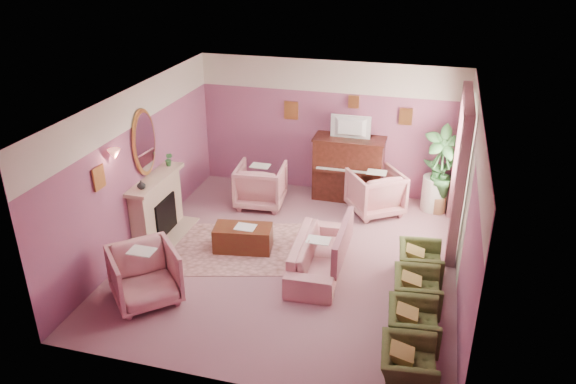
% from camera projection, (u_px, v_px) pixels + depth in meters
% --- Properties ---
extents(floor, '(5.50, 6.00, 0.01)m').
position_uv_depth(floor, '(291.00, 259.00, 9.64)').
color(floor, '#8D5D69').
rests_on(floor, ground).
extents(ceiling, '(5.50, 6.00, 0.01)m').
position_uv_depth(ceiling, '(292.00, 100.00, 8.45)').
color(ceiling, silver).
rests_on(ceiling, wall_back).
extents(wall_back, '(5.50, 0.02, 2.80)m').
position_uv_depth(wall_back, '(329.00, 128.00, 11.66)').
color(wall_back, '#714265').
rests_on(wall_back, floor).
extents(wall_front, '(5.50, 0.02, 2.80)m').
position_uv_depth(wall_front, '(224.00, 289.00, 6.42)').
color(wall_front, '#714265').
rests_on(wall_front, floor).
extents(wall_left, '(0.02, 6.00, 2.80)m').
position_uv_depth(wall_left, '(138.00, 168.00, 9.70)').
color(wall_left, '#714265').
rests_on(wall_left, floor).
extents(wall_right, '(0.02, 6.00, 2.80)m').
position_uv_depth(wall_right, '(469.00, 205.00, 8.39)').
color(wall_right, '#714265').
rests_on(wall_right, floor).
extents(picture_rail_band, '(5.50, 0.01, 0.65)m').
position_uv_depth(picture_rail_band, '(330.00, 77.00, 11.20)').
color(picture_rail_band, beige).
rests_on(picture_rail_band, wall_back).
extents(stripe_panel, '(0.01, 3.00, 2.15)m').
position_uv_depth(stripe_panel, '(464.00, 189.00, 9.66)').
color(stripe_panel, '#AEBA9E').
rests_on(stripe_panel, wall_right).
extents(fireplace_surround, '(0.30, 1.40, 1.10)m').
position_uv_depth(fireplace_surround, '(157.00, 208.00, 10.20)').
color(fireplace_surround, tan).
rests_on(fireplace_surround, floor).
extents(fireplace_inset, '(0.18, 0.72, 0.68)m').
position_uv_depth(fireplace_inset, '(163.00, 216.00, 10.24)').
color(fireplace_inset, black).
rests_on(fireplace_inset, floor).
extents(fire_ember, '(0.06, 0.54, 0.10)m').
position_uv_depth(fire_ember, '(166.00, 225.00, 10.30)').
color(fire_ember, red).
rests_on(fire_ember, floor).
extents(mantel_shelf, '(0.40, 1.55, 0.07)m').
position_uv_depth(mantel_shelf, '(155.00, 179.00, 9.95)').
color(mantel_shelf, tan).
rests_on(mantel_shelf, fireplace_surround).
extents(hearth, '(0.55, 1.50, 0.02)m').
position_uv_depth(hearth, '(170.00, 235.00, 10.38)').
color(hearth, tan).
rests_on(hearth, floor).
extents(mirror_frame, '(0.04, 0.72, 1.20)m').
position_uv_depth(mirror_frame, '(144.00, 142.00, 9.69)').
color(mirror_frame, '#C28840').
rests_on(mirror_frame, wall_left).
extents(mirror_glass, '(0.01, 0.60, 1.06)m').
position_uv_depth(mirror_glass, '(145.00, 143.00, 9.69)').
color(mirror_glass, white).
rests_on(mirror_glass, wall_left).
extents(sconce_shade, '(0.20, 0.20, 0.16)m').
position_uv_depth(sconce_shade, '(114.00, 154.00, 8.68)').
color(sconce_shade, '#FF7F6C').
rests_on(sconce_shade, wall_left).
extents(piano, '(1.40, 0.60, 1.30)m').
position_uv_depth(piano, '(348.00, 169.00, 11.58)').
color(piano, '#391710').
rests_on(piano, floor).
extents(piano_keyshelf, '(1.30, 0.12, 0.06)m').
position_uv_depth(piano_keyshelf, '(346.00, 172.00, 11.25)').
color(piano_keyshelf, '#391710').
rests_on(piano_keyshelf, piano).
extents(piano_keys, '(1.20, 0.08, 0.02)m').
position_uv_depth(piano_keys, '(346.00, 171.00, 11.23)').
color(piano_keys, silver).
rests_on(piano_keys, piano).
extents(piano_top, '(1.45, 0.65, 0.04)m').
position_uv_depth(piano_top, '(350.00, 139.00, 11.30)').
color(piano_top, '#391710').
rests_on(piano_top, piano).
extents(television, '(0.80, 0.12, 0.48)m').
position_uv_depth(television, '(350.00, 126.00, 11.14)').
color(television, black).
rests_on(television, piano).
extents(print_back_left, '(0.30, 0.03, 0.38)m').
position_uv_depth(print_back_left, '(291.00, 110.00, 11.68)').
color(print_back_left, '#C28840').
rests_on(print_back_left, wall_back).
extents(print_back_right, '(0.26, 0.03, 0.34)m').
position_uv_depth(print_back_right, '(406.00, 117.00, 11.10)').
color(print_back_right, '#C28840').
rests_on(print_back_right, wall_back).
extents(print_back_mid, '(0.22, 0.03, 0.26)m').
position_uv_depth(print_back_mid, '(354.00, 102.00, 11.25)').
color(print_back_mid, '#C28840').
rests_on(print_back_mid, wall_back).
extents(print_left_wall, '(0.03, 0.28, 0.36)m').
position_uv_depth(print_left_wall, '(99.00, 178.00, 8.51)').
color(print_left_wall, '#C28840').
rests_on(print_left_wall, wall_left).
extents(window_blind, '(0.03, 1.40, 1.80)m').
position_uv_depth(window_blind, '(467.00, 150.00, 9.62)').
color(window_blind, '#F1DFC5').
rests_on(window_blind, wall_right).
extents(curtain_left, '(0.16, 0.34, 2.60)m').
position_uv_depth(curtain_left, '(459.00, 193.00, 9.01)').
color(curtain_left, '#92515F').
rests_on(curtain_left, floor).
extents(curtain_right, '(0.16, 0.34, 2.60)m').
position_uv_depth(curtain_right, '(459.00, 153.00, 10.62)').
color(curtain_right, '#92515F').
rests_on(curtain_right, floor).
extents(pelmet, '(0.16, 2.20, 0.16)m').
position_uv_depth(pelmet, '(469.00, 101.00, 9.28)').
color(pelmet, '#92515F').
rests_on(pelmet, wall_right).
extents(mantel_plant, '(0.16, 0.16, 0.28)m').
position_uv_depth(mantel_plant, '(169.00, 159.00, 10.35)').
color(mantel_plant, '#346C35').
rests_on(mantel_plant, mantel_shelf).
extents(mantel_vase, '(0.16, 0.16, 0.16)m').
position_uv_depth(mantel_vase, '(141.00, 185.00, 9.46)').
color(mantel_vase, beige).
rests_on(mantel_vase, mantel_shelf).
extents(area_rug, '(2.89, 2.40, 0.01)m').
position_uv_depth(area_rug, '(245.00, 248.00, 9.97)').
color(area_rug, '#A36F6B').
rests_on(area_rug, floor).
extents(coffee_table, '(1.07, 0.65, 0.45)m').
position_uv_depth(coffee_table, '(243.00, 238.00, 9.84)').
color(coffee_table, '#4E2513').
rests_on(coffee_table, floor).
extents(table_paper, '(0.35, 0.28, 0.01)m').
position_uv_depth(table_paper, '(245.00, 227.00, 9.73)').
color(table_paper, silver).
rests_on(table_paper, coffee_table).
extents(sofa, '(0.65, 1.96, 0.79)m').
position_uv_depth(sofa, '(318.00, 249.00, 9.18)').
color(sofa, tan).
rests_on(sofa, floor).
extents(sofa_throw, '(0.10, 1.49, 0.55)m').
position_uv_depth(sofa_throw, '(343.00, 241.00, 9.00)').
color(sofa_throw, '#92515F').
rests_on(sofa_throw, sofa).
extents(floral_armchair_left, '(0.93, 0.93, 0.97)m').
position_uv_depth(floral_armchair_left, '(261.00, 183.00, 11.35)').
color(floral_armchair_left, tan).
rests_on(floral_armchair_left, floor).
extents(floral_armchair_right, '(0.93, 0.93, 0.97)m').
position_uv_depth(floral_armchair_right, '(376.00, 190.00, 11.04)').
color(floral_armchair_right, tan).
rests_on(floral_armchair_right, floor).
extents(floral_armchair_front, '(0.93, 0.93, 0.97)m').
position_uv_depth(floral_armchair_front, '(144.00, 273.00, 8.38)').
color(floral_armchair_front, tan).
rests_on(floral_armchair_front, floor).
extents(olive_chair_a, '(0.56, 0.80, 0.69)m').
position_uv_depth(olive_chair_a, '(409.00, 360.00, 6.88)').
color(olive_chair_a, '#475225').
rests_on(olive_chair_a, floor).
extents(olive_chair_b, '(0.56, 0.80, 0.69)m').
position_uv_depth(olive_chair_b, '(413.00, 320.00, 7.59)').
color(olive_chair_b, '#475225').
rests_on(olive_chair_b, floor).
extents(olive_chair_c, '(0.56, 0.80, 0.69)m').
position_uv_depth(olive_chair_c, '(417.00, 286.00, 8.31)').
color(olive_chair_c, '#475225').
rests_on(olive_chair_c, floor).
extents(olive_chair_d, '(0.56, 0.80, 0.69)m').
position_uv_depth(olive_chair_d, '(420.00, 258.00, 9.03)').
color(olive_chair_d, '#475225').
rests_on(olive_chair_d, floor).
extents(side_table, '(0.52, 0.52, 0.70)m').
position_uv_depth(side_table, '(435.00, 193.00, 11.23)').
color(side_table, white).
rests_on(side_table, floor).
extents(side_plant_big, '(0.30, 0.30, 0.34)m').
position_uv_depth(side_plant_big, '(438.00, 169.00, 11.01)').
color(side_plant_big, '#346C35').
rests_on(side_plant_big, side_table).
extents(side_plant_small, '(0.16, 0.16, 0.28)m').
position_uv_depth(side_plant_small, '(444.00, 173.00, 10.90)').
color(side_plant_small, '#346C35').
rests_on(side_plant_small, side_table).
extents(palm_pot, '(0.34, 0.34, 0.34)m').
position_uv_depth(palm_pot, '(437.00, 204.00, 11.20)').
color(palm_pot, brown).
rests_on(palm_pot, floor).
extents(palm_plant, '(0.76, 0.76, 1.44)m').
position_uv_depth(palm_plant, '(442.00, 162.00, 10.83)').
color(palm_plant, '#346C35').
rests_on(palm_plant, palm_pot).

